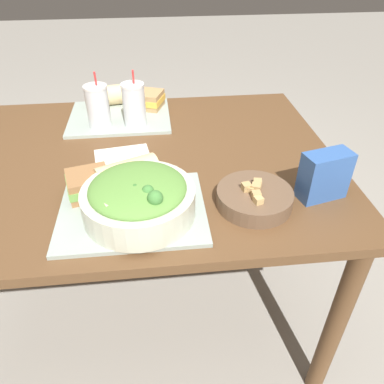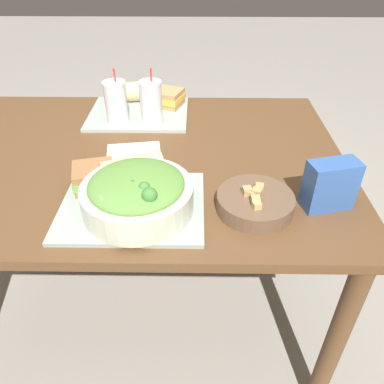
{
  "view_description": "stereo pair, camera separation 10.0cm",
  "coord_description": "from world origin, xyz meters",
  "px_view_note": "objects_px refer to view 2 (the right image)",
  "views": [
    {
      "loc": [
        0.11,
        -1.07,
        1.4
      ],
      "look_at": [
        0.19,
        -0.27,
        0.81
      ],
      "focal_mm": 35.0,
      "sensor_mm": 36.0,
      "label": 1
    },
    {
      "loc": [
        0.21,
        -1.08,
        1.4
      ],
      "look_at": [
        0.19,
        -0.27,
        0.81
      ],
      "focal_mm": 35.0,
      "sensor_mm": 36.0,
      "label": 2
    }
  ],
  "objects_px": {
    "baguette_far": "(128,92)",
    "chip_bag": "(330,185)",
    "baguette_near": "(133,169)",
    "drink_cup_red": "(151,104)",
    "drink_cup_dark": "(116,104)",
    "napkin_folded": "(134,152)",
    "salad_bowl": "(137,193)",
    "sandwich_near": "(94,177)",
    "sandwich_far": "(167,98)",
    "soup_bowl": "(255,202)"
  },
  "relations": [
    {
      "from": "baguette_far",
      "to": "drink_cup_dark",
      "type": "height_order",
      "value": "drink_cup_dark"
    },
    {
      "from": "sandwich_near",
      "to": "napkin_folded",
      "type": "xyz_separation_m",
      "value": [
        0.08,
        0.21,
        -0.04
      ]
    },
    {
      "from": "soup_bowl",
      "to": "sandwich_near",
      "type": "height_order",
      "value": "sandwich_near"
    },
    {
      "from": "soup_bowl",
      "to": "sandwich_near",
      "type": "xyz_separation_m",
      "value": [
        -0.45,
        0.09,
        0.02
      ]
    },
    {
      "from": "sandwich_near",
      "to": "baguette_near",
      "type": "height_order",
      "value": "baguette_near"
    },
    {
      "from": "baguette_near",
      "to": "napkin_folded",
      "type": "height_order",
      "value": "baguette_near"
    },
    {
      "from": "salad_bowl",
      "to": "sandwich_near",
      "type": "height_order",
      "value": "salad_bowl"
    },
    {
      "from": "sandwich_near",
      "to": "baguette_far",
      "type": "distance_m",
      "value": 0.62
    },
    {
      "from": "salad_bowl",
      "to": "soup_bowl",
      "type": "height_order",
      "value": "salad_bowl"
    },
    {
      "from": "baguette_near",
      "to": "baguette_far",
      "type": "relative_size",
      "value": 1.22
    },
    {
      "from": "soup_bowl",
      "to": "baguette_far",
      "type": "bearing_deg",
      "value": 122.35
    },
    {
      "from": "soup_bowl",
      "to": "drink_cup_red",
      "type": "distance_m",
      "value": 0.61
    },
    {
      "from": "salad_bowl",
      "to": "drink_cup_red",
      "type": "xyz_separation_m",
      "value": [
        -0.02,
        0.53,
        0.02
      ]
    },
    {
      "from": "salad_bowl",
      "to": "chip_bag",
      "type": "xyz_separation_m",
      "value": [
        0.51,
        0.04,
        0.0
      ]
    },
    {
      "from": "soup_bowl",
      "to": "chip_bag",
      "type": "relative_size",
      "value": 1.44
    },
    {
      "from": "soup_bowl",
      "to": "drink_cup_red",
      "type": "xyz_separation_m",
      "value": [
        -0.33,
        0.51,
        0.06
      ]
    },
    {
      "from": "sandwich_far",
      "to": "napkin_folded",
      "type": "relative_size",
      "value": 0.79
    },
    {
      "from": "drink_cup_red",
      "to": "sandwich_near",
      "type": "bearing_deg",
      "value": -106.21
    },
    {
      "from": "drink_cup_dark",
      "to": "napkin_folded",
      "type": "xyz_separation_m",
      "value": [
        0.09,
        -0.21,
        -0.08
      ]
    },
    {
      "from": "baguette_far",
      "to": "chip_bag",
      "type": "distance_m",
      "value": 0.94
    },
    {
      "from": "baguette_near",
      "to": "salad_bowl",
      "type": "bearing_deg",
      "value": 169.52
    },
    {
      "from": "baguette_near",
      "to": "chip_bag",
      "type": "height_order",
      "value": "chip_bag"
    },
    {
      "from": "sandwich_far",
      "to": "napkin_folded",
      "type": "distance_m",
      "value": 0.38
    },
    {
      "from": "baguette_far",
      "to": "drink_cup_red",
      "type": "distance_m",
      "value": 0.24
    },
    {
      "from": "soup_bowl",
      "to": "drink_cup_red",
      "type": "bearing_deg",
      "value": 122.68
    },
    {
      "from": "drink_cup_red",
      "to": "chip_bag",
      "type": "distance_m",
      "value": 0.72
    },
    {
      "from": "sandwich_far",
      "to": "drink_cup_red",
      "type": "height_order",
      "value": "drink_cup_red"
    },
    {
      "from": "salad_bowl",
      "to": "baguette_far",
      "type": "xyz_separation_m",
      "value": [
        -0.14,
        0.73,
        -0.01
      ]
    },
    {
      "from": "salad_bowl",
      "to": "chip_bag",
      "type": "bearing_deg",
      "value": 4.41
    },
    {
      "from": "baguette_far",
      "to": "baguette_near",
      "type": "bearing_deg",
      "value": -179.33
    },
    {
      "from": "sandwich_near",
      "to": "baguette_near",
      "type": "xyz_separation_m",
      "value": [
        0.11,
        0.03,
        0.01
      ]
    },
    {
      "from": "salad_bowl",
      "to": "drink_cup_red",
      "type": "relative_size",
      "value": 1.41
    },
    {
      "from": "sandwich_near",
      "to": "baguette_near",
      "type": "distance_m",
      "value": 0.11
    },
    {
      "from": "sandwich_near",
      "to": "sandwich_far",
      "type": "bearing_deg",
      "value": 59.71
    },
    {
      "from": "salad_bowl",
      "to": "soup_bowl",
      "type": "bearing_deg",
      "value": 3.7
    },
    {
      "from": "soup_bowl",
      "to": "sandwich_far",
      "type": "bearing_deg",
      "value": 112.94
    },
    {
      "from": "soup_bowl",
      "to": "baguette_near",
      "type": "bearing_deg",
      "value": 161.27
    },
    {
      "from": "sandwich_near",
      "to": "soup_bowl",
      "type": "bearing_deg",
      "value": -25.18
    },
    {
      "from": "sandwich_near",
      "to": "chip_bag",
      "type": "distance_m",
      "value": 0.65
    },
    {
      "from": "soup_bowl",
      "to": "sandwich_near",
      "type": "relative_size",
      "value": 1.48
    },
    {
      "from": "soup_bowl",
      "to": "chip_bag",
      "type": "height_order",
      "value": "chip_bag"
    },
    {
      "from": "sandwich_near",
      "to": "baguette_far",
      "type": "bearing_deg",
      "value": 75.61
    },
    {
      "from": "baguette_near",
      "to": "drink_cup_red",
      "type": "relative_size",
      "value": 0.93
    },
    {
      "from": "drink_cup_dark",
      "to": "drink_cup_red",
      "type": "bearing_deg",
      "value": -0.0
    },
    {
      "from": "drink_cup_red",
      "to": "napkin_folded",
      "type": "distance_m",
      "value": 0.23
    },
    {
      "from": "sandwich_near",
      "to": "sandwich_far",
      "type": "relative_size",
      "value": 0.9
    },
    {
      "from": "sandwich_near",
      "to": "sandwich_far",
      "type": "distance_m",
      "value": 0.6
    },
    {
      "from": "drink_cup_dark",
      "to": "napkin_folded",
      "type": "distance_m",
      "value": 0.24
    },
    {
      "from": "sandwich_near",
      "to": "drink_cup_dark",
      "type": "height_order",
      "value": "drink_cup_dark"
    },
    {
      "from": "baguette_far",
      "to": "drink_cup_red",
      "type": "relative_size",
      "value": 0.77
    }
  ]
}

